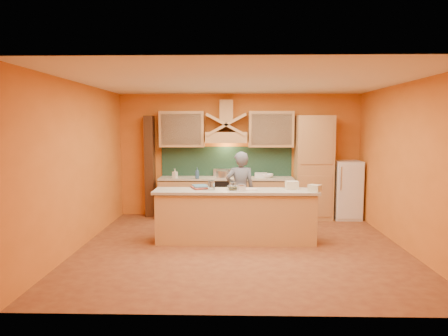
{
  "coord_description": "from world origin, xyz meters",
  "views": [
    {
      "loc": [
        -0.14,
        -6.69,
        2.08
      ],
      "look_at": [
        -0.32,
        0.9,
        1.27
      ],
      "focal_mm": 32.0,
      "sensor_mm": 36.0,
      "label": 1
    }
  ],
  "objects_px": {
    "stove": "(226,198)",
    "fridge": "(347,190)",
    "person": "(240,191)",
    "kitchen_scale": "(241,188)",
    "mixing_bowl": "(234,187)"
  },
  "relations": [
    {
      "from": "stove",
      "to": "person",
      "type": "bearing_deg",
      "value": -74.04
    },
    {
      "from": "stove",
      "to": "kitchen_scale",
      "type": "relative_size",
      "value": 7.45
    },
    {
      "from": "stove",
      "to": "person",
      "type": "height_order",
      "value": "person"
    },
    {
      "from": "stove",
      "to": "mixing_bowl",
      "type": "height_order",
      "value": "mixing_bowl"
    },
    {
      "from": "kitchen_scale",
      "to": "stove",
      "type": "bearing_deg",
      "value": 81.07
    },
    {
      "from": "mixing_bowl",
      "to": "stove",
      "type": "bearing_deg",
      "value": 95.29
    },
    {
      "from": "fridge",
      "to": "person",
      "type": "bearing_deg",
      "value": -156.42
    },
    {
      "from": "stove",
      "to": "fridge",
      "type": "xyz_separation_m",
      "value": [
        2.7,
        0.0,
        0.2
      ]
    },
    {
      "from": "person",
      "to": "mixing_bowl",
      "type": "xyz_separation_m",
      "value": [
        -0.13,
        -0.76,
        0.19
      ]
    },
    {
      "from": "fridge",
      "to": "person",
      "type": "height_order",
      "value": "person"
    },
    {
      "from": "stove",
      "to": "fridge",
      "type": "bearing_deg",
      "value": 0.0
    },
    {
      "from": "fridge",
      "to": "kitchen_scale",
      "type": "xyz_separation_m",
      "value": [
        -2.4,
        -2.03,
        0.35
      ]
    },
    {
      "from": "stove",
      "to": "person",
      "type": "xyz_separation_m",
      "value": [
        0.3,
        -1.05,
        0.34
      ]
    },
    {
      "from": "fridge",
      "to": "person",
      "type": "relative_size",
      "value": 0.83
    },
    {
      "from": "fridge",
      "to": "mixing_bowl",
      "type": "distance_m",
      "value": 3.13
    }
  ]
}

